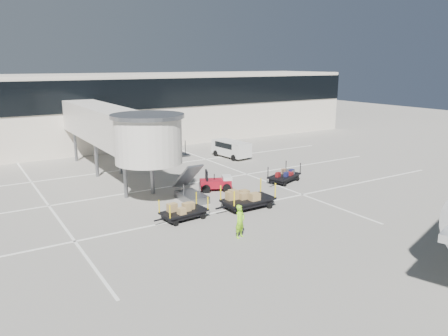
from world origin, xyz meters
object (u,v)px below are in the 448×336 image
(suitcase_cart, at_px, (284,176))
(box_cart_far, at_px, (185,211))
(baggage_tug, at_px, (216,183))
(minivan, at_px, (230,148))
(box_cart_near, at_px, (248,200))
(ground_worker, at_px, (240,221))

(suitcase_cart, distance_m, box_cart_far, 11.03)
(suitcase_cart, xyz_separation_m, box_cart_far, (-10.52, -3.34, 0.01))
(baggage_tug, distance_m, minivan, 11.83)
(minivan, bearing_deg, suitcase_cart, -104.80)
(box_cart_near, relative_size, ground_worker, 2.27)
(suitcase_cart, height_order, minivan, minivan)
(suitcase_cart, bearing_deg, minivan, 60.81)
(suitcase_cart, bearing_deg, ground_worker, -161.78)
(baggage_tug, distance_m, box_cart_near, 4.74)
(baggage_tug, xyz_separation_m, ground_worker, (-3.59, -8.45, 0.37))
(box_cart_near, distance_m, ground_worker, 4.90)
(box_cart_near, xyz_separation_m, ground_worker, (-3.16, -3.74, 0.31))
(baggage_tug, xyz_separation_m, box_cart_near, (-0.43, -4.72, 0.06))
(baggage_tug, bearing_deg, box_cart_far, -114.34)
(box_cart_far, bearing_deg, baggage_tug, 36.21)
(ground_worker, bearing_deg, minivan, 38.18)
(ground_worker, distance_m, minivan, 20.83)
(suitcase_cart, bearing_deg, baggage_tug, 149.69)
(suitcase_cart, height_order, box_cart_far, suitcase_cart)
(minivan, bearing_deg, box_cart_far, -137.72)
(box_cart_near, height_order, ground_worker, ground_worker)
(ground_worker, bearing_deg, baggage_tug, 46.56)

